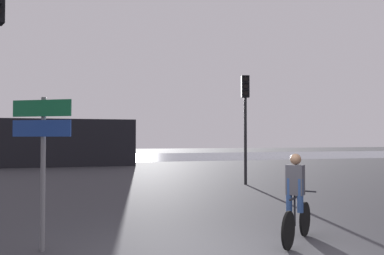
{
  "coord_description": "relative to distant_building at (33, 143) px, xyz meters",
  "views": [
    {
      "loc": [
        -2.19,
        -5.21,
        1.91
      ],
      "look_at": [
        0.5,
        5.0,
        2.2
      ],
      "focal_mm": 35.0,
      "sensor_mm": 36.0,
      "label": 1
    }
  ],
  "objects": [
    {
      "name": "cyclist",
      "position": [
        7.58,
        -21.44,
        -0.76
      ],
      "size": [
        1.27,
        1.21,
        1.62
      ],
      "rotation": [
        0.0,
        0.0,
        -0.81
      ],
      "color": "black",
      "rests_on": "ground"
    },
    {
      "name": "distant_building",
      "position": [
        0.0,
        0.0,
        0.0
      ],
      "size": [
        13.6,
        4.0,
        3.15
      ],
      "primitive_type": "cube",
      "color": "black",
      "rests_on": "ground"
    },
    {
      "name": "water_strip",
      "position": [
        6.21,
        10.0,
        -1.57
      ],
      "size": [
        80.0,
        16.0,
        0.01
      ],
      "primitive_type": "cube",
      "color": "slate",
      "rests_on": "ground"
    },
    {
      "name": "direction_sign_post",
      "position": [
        3.18,
        -20.78,
        0.22
      ],
      "size": [
        0.99,
        0.54,
        2.6
      ],
      "rotation": [
        0.0,
        0.0,
        2.66
      ],
      "color": "slate",
      "rests_on": "ground"
    },
    {
      "name": "traffic_light_far_right",
      "position": [
        10.05,
        -13.28,
        1.53
      ],
      "size": [
        0.37,
        0.39,
        4.47
      ],
      "rotation": [
        0.0,
        0.0,
        2.9
      ],
      "color": "black",
      "rests_on": "ground"
    }
  ]
}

